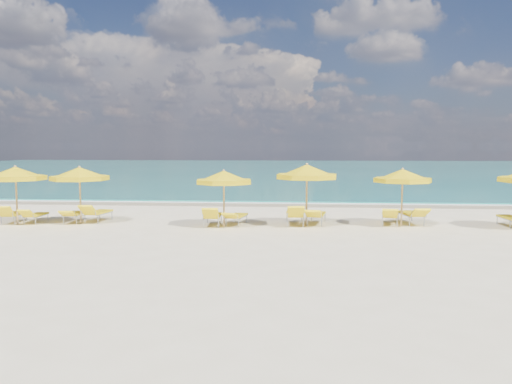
{
  "coord_description": "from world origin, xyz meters",
  "views": [
    {
      "loc": [
        1.72,
        -19.41,
        3.12
      ],
      "look_at": [
        0.0,
        1.5,
        1.2
      ],
      "focal_mm": 35.0,
      "sensor_mm": 36.0,
      "label": 1
    }
  ],
  "objects": [
    {
      "name": "lounger_1_right",
      "position": [
        -8.92,
        -0.04,
        0.2
      ],
      "size": [
        0.57,
        1.62,
        0.69
      ],
      "rotation": [
        0.0,
        0.0,
        0.02
      ],
      "color": "#A5A8AD",
      "rests_on": "ground"
    },
    {
      "name": "umbrella_5",
      "position": [
        5.84,
        0.47,
        1.95
      ],
      "size": [
        2.33,
        2.33,
        2.29
      ],
      "rotation": [
        0.0,
        0.0,
        0.03
      ],
      "color": "tan",
      "rests_on": "ground"
    },
    {
      "name": "umbrella_4",
      "position": [
        2.11,
        0.13,
        2.11
      ],
      "size": [
        3.07,
        3.07,
        2.48
      ],
      "rotation": [
        0.0,
        0.0,
        0.3
      ],
      "color": "tan",
      "rests_on": "ground"
    },
    {
      "name": "ocean",
      "position": [
        0.0,
        48.0,
        0.0
      ],
      "size": [
        120.0,
        80.0,
        0.3
      ],
      "primitive_type": "cube",
      "color": "#14726A",
      "rests_on": "ground"
    },
    {
      "name": "whitecap_near",
      "position": [
        -6.0,
        17.0,
        0.0
      ],
      "size": [
        14.0,
        0.36,
        0.05
      ],
      "primitive_type": "cube",
      "color": "white",
      "rests_on": "ground"
    },
    {
      "name": "lounger_1_left",
      "position": [
        -9.82,
        -0.08,
        0.22
      ],
      "size": [
        0.82,
        1.78,
        0.83
      ],
      "rotation": [
        0.0,
        0.0,
        0.14
      ],
      "color": "#A5A8AD",
      "rests_on": "ground"
    },
    {
      "name": "lounger_3_left",
      "position": [
        -1.59,
        -0.1,
        0.23
      ],
      "size": [
        0.75,
        1.91,
        0.86
      ],
      "rotation": [
        0.0,
        0.0,
        0.07
      ],
      "color": "#A5A8AD",
      "rests_on": "ground"
    },
    {
      "name": "whitecap_far",
      "position": [
        8.0,
        24.0,
        0.0
      ],
      "size": [
        18.0,
        0.3,
        0.05
      ],
      "primitive_type": "cube",
      "color": "white",
      "rests_on": "ground"
    },
    {
      "name": "lounger_2_left",
      "position": [
        -7.44,
        0.3,
        0.21
      ],
      "size": [
        0.76,
        1.83,
        0.63
      ],
      "rotation": [
        0.0,
        0.0,
        0.11
      ],
      "color": "#A5A8AD",
      "rests_on": "ground"
    },
    {
      "name": "lounger_4_right",
      "position": [
        2.51,
        0.6,
        0.23
      ],
      "size": [
        0.94,
        2.02,
        0.74
      ],
      "rotation": [
        0.0,
        0.0,
        -0.17
      ],
      "color": "#A5A8AD",
      "rests_on": "ground"
    },
    {
      "name": "lounger_2_right",
      "position": [
        -6.5,
        0.51,
        0.23
      ],
      "size": [
        0.79,
        1.93,
        0.84
      ],
      "rotation": [
        0.0,
        0.0,
        -0.09
      ],
      "color": "#A5A8AD",
      "rests_on": "ground"
    },
    {
      "name": "lounger_5_right",
      "position": [
        6.35,
        1.02,
        0.24
      ],
      "size": [
        0.92,
        2.07,
        0.79
      ],
      "rotation": [
        0.0,
        0.0,
        0.14
      ],
      "color": "#A5A8AD",
      "rests_on": "ground"
    },
    {
      "name": "umbrella_1",
      "position": [
        -9.46,
        -0.43,
        2.02
      ],
      "size": [
        3.07,
        3.07,
        2.37
      ],
      "rotation": [
        0.0,
        0.0,
        0.4
      ],
      "color": "tan",
      "rests_on": "ground"
    },
    {
      "name": "lounger_6_left",
      "position": [
        10.05,
        0.59,
        0.21
      ],
      "size": [
        0.63,
        1.78,
        0.64
      ],
      "rotation": [
        0.0,
        0.0,
        0.04
      ],
      "color": "#A5A8AD",
      "rests_on": "ground"
    },
    {
      "name": "lounger_4_left",
      "position": [
        1.65,
        0.36,
        0.25
      ],
      "size": [
        0.76,
        2.03,
        0.91
      ],
      "rotation": [
        0.0,
        0.0,
        0.04
      ],
      "color": "#A5A8AD",
      "rests_on": "ground"
    },
    {
      "name": "foam_line",
      "position": [
        0.0,
        8.2,
        0.0
      ],
      "size": [
        120.0,
        1.2,
        0.03
      ],
      "primitive_type": "cube",
      "color": "white",
      "rests_on": "ground"
    },
    {
      "name": "lounger_5_left",
      "position": [
        5.44,
        0.74,
        0.22
      ],
      "size": [
        0.9,
        1.93,
        0.78
      ],
      "rotation": [
        0.0,
        0.0,
        -0.16
      ],
      "color": "#A5A8AD",
      "rests_on": "ground"
    },
    {
      "name": "lounger_3_right",
      "position": [
        -0.68,
        0.16,
        0.21
      ],
      "size": [
        0.88,
        1.86,
        0.64
      ],
      "rotation": [
        0.0,
        0.0,
        -0.18
      ],
      "color": "#A5A8AD",
      "rests_on": "ground"
    },
    {
      "name": "wet_sand_band",
      "position": [
        0.0,
        7.4,
        0.0
      ],
      "size": [
        120.0,
        2.6,
        0.01
      ],
      "primitive_type": "cube",
      "color": "tan",
      "rests_on": "ground"
    },
    {
      "name": "umbrella_3",
      "position": [
        -1.09,
        -0.41,
        1.91
      ],
      "size": [
        2.68,
        2.68,
        2.24
      ],
      "rotation": [
        0.0,
        0.0,
        -0.24
      ],
      "color": "tan",
      "rests_on": "ground"
    },
    {
      "name": "umbrella_2",
      "position": [
        -7.02,
        0.0,
        2.0
      ],
      "size": [
        3.03,
        3.03,
        2.35
      ],
      "rotation": [
        0.0,
        0.0,
        -0.39
      ],
      "color": "tan",
      "rests_on": "ground"
    },
    {
      "name": "ground_plane",
      "position": [
        0.0,
        0.0,
        0.0
      ],
      "size": [
        120.0,
        120.0,
        0.0
      ],
      "primitive_type": "plane",
      "color": "beige"
    }
  ]
}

